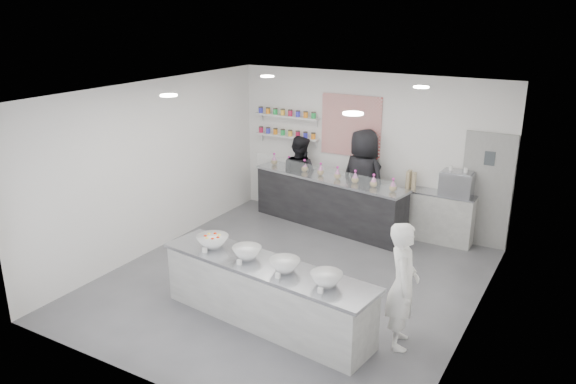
% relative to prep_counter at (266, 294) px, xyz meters
% --- Properties ---
extents(floor, '(6.00, 6.00, 0.00)m').
position_rel_prep_counter_xyz_m(floor, '(-0.30, 1.22, -0.44)').
color(floor, '#515156').
rests_on(floor, ground).
extents(ceiling, '(6.00, 6.00, 0.00)m').
position_rel_prep_counter_xyz_m(ceiling, '(-0.30, 1.22, 2.56)').
color(ceiling, white).
rests_on(ceiling, floor).
extents(back_wall, '(5.50, 0.00, 5.50)m').
position_rel_prep_counter_xyz_m(back_wall, '(-0.30, 4.22, 1.06)').
color(back_wall, white).
rests_on(back_wall, floor).
extents(left_wall, '(0.00, 6.00, 6.00)m').
position_rel_prep_counter_xyz_m(left_wall, '(-3.05, 1.22, 1.06)').
color(left_wall, white).
rests_on(left_wall, floor).
extents(right_wall, '(0.00, 6.00, 6.00)m').
position_rel_prep_counter_xyz_m(right_wall, '(2.45, 1.22, 1.06)').
color(right_wall, white).
rests_on(right_wall, floor).
extents(back_door, '(0.88, 0.04, 2.10)m').
position_rel_prep_counter_xyz_m(back_door, '(2.00, 4.19, 0.61)').
color(back_door, gray).
rests_on(back_door, floor).
extents(pattern_panel, '(1.25, 0.03, 1.20)m').
position_rel_prep_counter_xyz_m(pattern_panel, '(-0.65, 4.20, 1.51)').
color(pattern_panel, '#B42E2D').
rests_on(pattern_panel, back_wall).
extents(jar_shelf_lower, '(1.45, 0.22, 0.04)m').
position_rel_prep_counter_xyz_m(jar_shelf_lower, '(-2.05, 4.12, 1.16)').
color(jar_shelf_lower, silver).
rests_on(jar_shelf_lower, back_wall).
extents(jar_shelf_upper, '(1.45, 0.22, 0.04)m').
position_rel_prep_counter_xyz_m(jar_shelf_upper, '(-2.05, 4.12, 1.58)').
color(jar_shelf_upper, silver).
rests_on(jar_shelf_upper, back_wall).
extents(preserve_jars, '(1.45, 0.10, 0.56)m').
position_rel_prep_counter_xyz_m(preserve_jars, '(-2.05, 4.10, 1.44)').
color(preserve_jars, '#C51C46').
rests_on(preserve_jars, jar_shelf_lower).
extents(downlight_0, '(0.24, 0.24, 0.02)m').
position_rel_prep_counter_xyz_m(downlight_0, '(-1.70, 0.22, 2.54)').
color(downlight_0, white).
rests_on(downlight_0, ceiling).
extents(downlight_1, '(0.24, 0.24, 0.02)m').
position_rel_prep_counter_xyz_m(downlight_1, '(1.10, 0.22, 2.54)').
color(downlight_1, white).
rests_on(downlight_1, ceiling).
extents(downlight_2, '(0.24, 0.24, 0.02)m').
position_rel_prep_counter_xyz_m(downlight_2, '(-1.70, 2.82, 2.54)').
color(downlight_2, white).
rests_on(downlight_2, ceiling).
extents(downlight_3, '(0.24, 0.24, 0.02)m').
position_rel_prep_counter_xyz_m(downlight_3, '(1.10, 2.82, 2.54)').
color(downlight_3, white).
rests_on(downlight_3, ceiling).
extents(prep_counter, '(3.29, 1.11, 0.88)m').
position_rel_prep_counter_xyz_m(prep_counter, '(0.00, 0.00, 0.00)').
color(prep_counter, '#999995').
rests_on(prep_counter, floor).
extents(back_bar, '(3.33, 1.14, 1.02)m').
position_rel_prep_counter_xyz_m(back_bar, '(-0.84, 3.65, 0.07)').
color(back_bar, black).
rests_on(back_bar, floor).
extents(sneeze_guard, '(3.19, 0.55, 0.28)m').
position_rel_prep_counter_xyz_m(sneeze_guard, '(-0.89, 3.37, 0.72)').
color(sneeze_guard, white).
rests_on(sneeze_guard, back_bar).
extents(espresso_ledge, '(1.27, 0.40, 0.94)m').
position_rel_prep_counter_xyz_m(espresso_ledge, '(1.25, 4.00, 0.03)').
color(espresso_ledge, '#999995').
rests_on(espresso_ledge, floor).
extents(espresso_machine, '(0.56, 0.39, 0.43)m').
position_rel_prep_counter_xyz_m(espresso_machine, '(1.52, 4.00, 0.72)').
color(espresso_machine, '#93969E').
rests_on(espresso_machine, espresso_ledge).
extents(cup_stacks, '(0.24, 0.24, 0.33)m').
position_rel_prep_counter_xyz_m(cup_stacks, '(0.70, 4.00, 0.67)').
color(cup_stacks, tan).
rests_on(cup_stacks, espresso_ledge).
extents(prep_bowls, '(2.40, 0.79, 0.16)m').
position_rel_prep_counter_xyz_m(prep_bowls, '(0.00, 0.00, 0.52)').
color(prep_bowls, white).
rests_on(prep_bowls, prep_counter).
extents(label_cards, '(2.01, 0.04, 0.07)m').
position_rel_prep_counter_xyz_m(label_cards, '(0.06, -0.52, 0.47)').
color(label_cards, white).
rests_on(label_cards, prep_counter).
extents(cookie_bags, '(2.91, 0.62, 0.25)m').
position_rel_prep_counter_xyz_m(cookie_bags, '(-0.84, 3.65, 0.70)').
color(cookie_bags, '#C960AC').
rests_on(cookie_bags, back_bar).
extents(woman_prep, '(0.58, 0.71, 1.68)m').
position_rel_prep_counter_xyz_m(woman_prep, '(1.77, 0.42, 0.40)').
color(woman_prep, white).
rests_on(woman_prep, floor).
extents(staff_left, '(0.91, 0.75, 1.70)m').
position_rel_prep_counter_xyz_m(staff_left, '(-1.63, 3.90, 0.41)').
color(staff_left, black).
rests_on(staff_left, floor).
extents(staff_right, '(1.09, 0.85, 1.98)m').
position_rel_prep_counter_xyz_m(staff_right, '(-0.24, 3.90, 0.55)').
color(staff_right, black).
rests_on(staff_right, floor).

